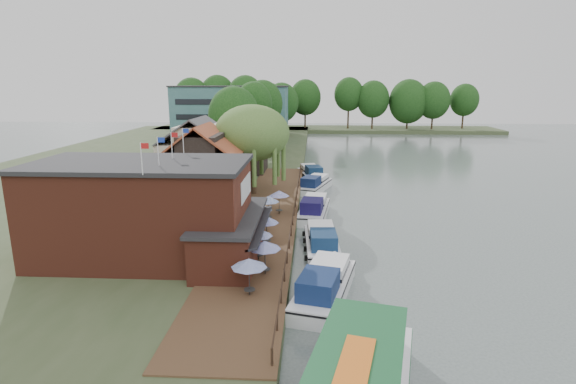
{
  "coord_description": "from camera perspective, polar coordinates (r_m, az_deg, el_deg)",
  "views": [
    {
      "loc": [
        -3.57,
        -32.06,
        13.67
      ],
      "look_at": [
        -6.0,
        12.0,
        3.0
      ],
      "focal_mm": 28.0,
      "sensor_mm": 36.0,
      "label": 1
    }
  ],
  "objects": [
    {
      "name": "ground",
      "position": [
        35.04,
        8.87,
        -9.54
      ],
      "size": [
        260.0,
        260.0,
        0.0
      ],
      "primitive_type": "plane",
      "color": "#4F5C59",
      "rests_on": "ground"
    },
    {
      "name": "land_bank",
      "position": [
        73.28,
        -18.06,
        2.56
      ],
      "size": [
        50.0,
        140.0,
        1.0
      ],
      "primitive_type": "cube",
      "color": "#384728",
      "rests_on": "ground"
    },
    {
      "name": "quay_deck",
      "position": [
        44.14,
        -2.74,
        -3.04
      ],
      "size": [
        6.0,
        50.0,
        0.1
      ],
      "primitive_type": "cube",
      "color": "#47301E",
      "rests_on": "land_bank"
    },
    {
      "name": "quay_rail",
      "position": [
        44.3,
        0.8,
        -2.35
      ],
      "size": [
        0.2,
        49.0,
        1.0
      ],
      "primitive_type": null,
      "color": "black",
      "rests_on": "land_bank"
    },
    {
      "name": "pub",
      "position": [
        33.99,
        -14.85,
        -2.26
      ],
      "size": [
        20.0,
        11.0,
        7.3
      ],
      "primitive_type": null,
      "color": "maroon",
      "rests_on": "land_bank"
    },
    {
      "name": "hotel_block",
      "position": [
        103.92,
        -7.17,
        9.89
      ],
      "size": [
        25.4,
        12.4,
        12.3
      ],
      "primitive_type": null,
      "color": "#38666B",
      "rests_on": "land_bank"
    },
    {
      "name": "cottage_a",
      "position": [
        48.2,
        -10.63,
        3.3
      ],
      "size": [
        8.6,
        7.6,
        8.5
      ],
      "primitive_type": null,
      "color": "black",
      "rests_on": "land_bank"
    },
    {
      "name": "cottage_b",
      "position": [
        58.5,
        -11.2,
        5.06
      ],
      "size": [
        9.6,
        8.6,
        8.5
      ],
      "primitive_type": null,
      "color": "beige",
      "rests_on": "land_bank"
    },
    {
      "name": "cottage_c",
      "position": [
        66.43,
        -5.94,
        6.24
      ],
      "size": [
        7.6,
        7.6,
        8.5
      ],
      "primitive_type": null,
      "color": "black",
      "rests_on": "land_bank"
    },
    {
      "name": "willow",
      "position": [
        52.07,
        -4.54,
        5.31
      ],
      "size": [
        8.6,
        8.6,
        10.43
      ],
      "primitive_type": null,
      "color": "#476B2D",
      "rests_on": "land_bank"
    },
    {
      "name": "umbrella_0",
      "position": [
        27.72,
        -4.94,
        -10.7
      ],
      "size": [
        2.21,
        2.21,
        2.38
      ],
      "primitive_type": null,
      "color": "navy",
      "rests_on": "quay_deck"
    },
    {
      "name": "umbrella_1",
      "position": [
        30.51,
        -2.93,
        -8.33
      ],
      "size": [
        2.2,
        2.2,
        2.38
      ],
      "primitive_type": null,
      "color": "navy",
      "rests_on": "quay_deck"
    },
    {
      "name": "umbrella_2",
      "position": [
        32.97,
        -3.78,
        -6.64
      ],
      "size": [
        2.14,
        2.14,
        2.38
      ],
      "primitive_type": null,
      "color": "navy",
      "rests_on": "quay_deck"
    },
    {
      "name": "umbrella_3",
      "position": [
        35.9,
        -2.74,
        -4.91
      ],
      "size": [
        1.99,
        1.99,
        2.38
      ],
      "primitive_type": null,
      "color": "#1B2999",
      "rests_on": "quay_deck"
    },
    {
      "name": "umbrella_4",
      "position": [
        39.48,
        -3.59,
        -3.19
      ],
      "size": [
        2.18,
        2.18,
        2.38
      ],
      "primitive_type": null,
      "color": "#1C479A",
      "rests_on": "quay_deck"
    },
    {
      "name": "umbrella_5",
      "position": [
        42.16,
        -2.53,
        -2.09
      ],
      "size": [
        2.08,
        2.08,
        2.38
      ],
      "primitive_type": null,
      "color": "navy",
      "rests_on": "quay_deck"
    },
    {
      "name": "umbrella_6",
      "position": [
        44.29,
        -1.13,
        -1.3
      ],
      "size": [
        2.04,
        2.04,
        2.38
      ],
      "primitive_type": null,
      "color": "navy",
      "rests_on": "quay_deck"
    },
    {
      "name": "cruiser_0",
      "position": [
        29.81,
        4.65,
        -11.18
      ],
      "size": [
        5.4,
        10.38,
        2.4
      ],
      "primitive_type": null,
      "rotation": [
        0.0,
        0.0,
        -0.23
      ],
      "color": "white",
      "rests_on": "ground"
    },
    {
      "name": "cruiser_1",
      "position": [
        37.64,
        4.32,
        -5.92
      ],
      "size": [
        3.5,
        9.49,
        2.24
      ],
      "primitive_type": null,
      "rotation": [
        0.0,
        0.0,
        0.05
      ],
      "color": "white",
      "rests_on": "ground"
    },
    {
      "name": "cruiser_2",
      "position": [
        47.24,
        3.3,
        -1.8
      ],
      "size": [
        4.14,
        9.82,
        2.3
      ],
      "primitive_type": null,
      "rotation": [
        0.0,
        0.0,
        -0.11
      ],
      "color": "silver",
      "rests_on": "ground"
    },
    {
      "name": "cruiser_3",
      "position": [
        58.85,
        3.43,
        1.21
      ],
      "size": [
        5.55,
        9.47,
        2.15
      ],
      "primitive_type": null,
      "rotation": [
        0.0,
        0.0,
        -0.31
      ],
      "color": "white",
      "rests_on": "ground"
    },
    {
      "name": "cruiser_4",
      "position": [
        65.8,
        2.96,
        2.59
      ],
      "size": [
        5.0,
        9.82,
        2.26
      ],
      "primitive_type": null,
      "rotation": [
        0.0,
        0.0,
        0.22
      ],
      "color": "white",
      "rests_on": "ground"
    },
    {
      "name": "swan",
      "position": [
        26.12,
        6.87,
        -17.5
      ],
      "size": [
        0.44,
        0.44,
        0.44
      ],
      "primitive_type": "sphere",
      "color": "white",
      "rests_on": "ground"
    },
    {
      "name": "bank_tree_0",
      "position": [
        77.2,
        -6.83,
        8.67
      ],
      "size": [
        8.72,
        8.72,
        12.34
      ],
      "primitive_type": null,
      "color": "#143811",
      "rests_on": "land_bank"
    },
    {
      "name": "bank_tree_1",
      "position": [
        82.69,
        -4.32,
        9.31
      ],
      "size": [
        6.64,
        6.64,
        13.1
      ],
      "primitive_type": null,
      "color": "#143811",
      "rests_on": "land_bank"
    },
    {
      "name": "bank_tree_2",
      "position": [
        90.09,
        -3.22,
        9.78
      ],
      "size": [
        7.88,
        7.88,
        13.44
      ],
      "primitive_type": null,
      "color": "#143811",
      "rests_on": "land_bank"
    },
    {
      "name": "bank_tree_3",
      "position": [
        111.53,
        -0.83,
        10.42
      ],
      "size": [
        8.32,
        8.32,
        13.0
      ],
      "primitive_type": null,
      "color": "#143811",
      "rests_on": "land_bank"
    },
    {
      "name": "bank_tree_4",
      "position": [
        118.23,
        -2.31,
        10.58
      ],
      "size": [
        6.84,
        6.84,
        12.95
      ],
      "primitive_type": null,
      "color": "#143811",
      "rests_on": "land_bank"
    },
    {
      "name": "bank_tree_5",
      "position": [
        125.61,
        -2.36,
        10.63
      ],
      "size": [
        7.71,
        7.71,
        12.41
      ],
      "primitive_type": null,
      "color": "#143811",
      "rests_on": "land_bank"
    }
  ]
}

